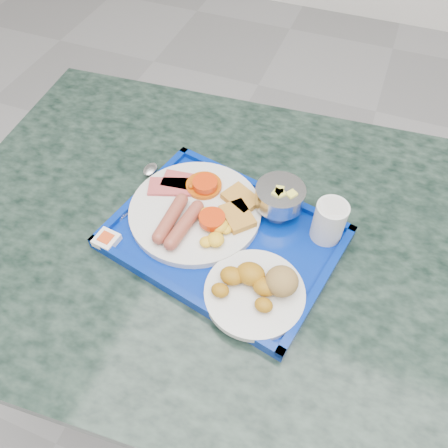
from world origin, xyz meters
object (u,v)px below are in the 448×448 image
at_px(main_plate, 199,210).
at_px(juice_cup, 329,220).
at_px(tray, 224,238).
at_px(bread_plate, 258,288).
at_px(table, 241,285).
at_px(fruit_bowl, 280,197).

height_order(main_plate, juice_cup, juice_cup).
bearing_deg(tray, bread_plate, -43.08).
distance_m(table, juice_cup, 0.30).
distance_m(tray, juice_cup, 0.20).
relative_size(table, tray, 2.75).
bearing_deg(fruit_bowl, bread_plate, -83.81).
height_order(fruit_bowl, juice_cup, juice_cup).
height_order(tray, bread_plate, bread_plate).
xyz_separation_m(bread_plate, juice_cup, (0.08, 0.17, 0.03)).
xyz_separation_m(table, tray, (-0.03, -0.03, 0.21)).
bearing_deg(main_plate, table, -1.90).
height_order(table, bread_plate, bread_plate).
bearing_deg(fruit_bowl, tray, -128.27).
bearing_deg(fruit_bowl, table, -122.90).
xyz_separation_m(table, juice_cup, (0.15, 0.05, 0.26)).
bearing_deg(juice_cup, fruit_bowl, 166.40).
height_order(table, fruit_bowl, fruit_bowl).
xyz_separation_m(main_plate, juice_cup, (0.25, 0.04, 0.03)).
relative_size(tray, bread_plate, 2.68).
bearing_deg(tray, fruit_bowl, 51.73).
height_order(bread_plate, juice_cup, juice_cup).
bearing_deg(table, main_plate, 178.10).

